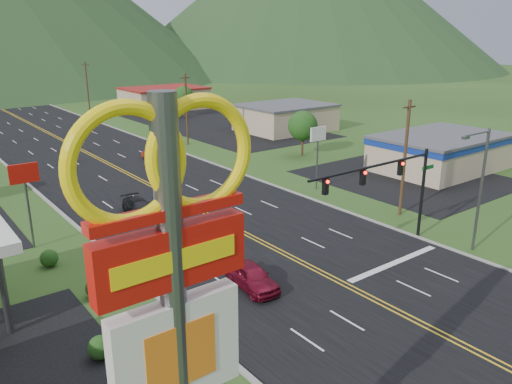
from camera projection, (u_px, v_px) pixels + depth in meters
pylon_sign at (174, 301)px, 11.28m from camera, size 4.32×0.60×14.00m
traffic_signal at (391, 179)px, 35.16m from camera, size 13.10×0.43×7.00m
streetlight_east at (479, 183)px, 34.90m from camera, size 3.28×0.25×9.00m
building_east_near at (440, 150)px, 58.04m from camera, size 15.40×10.40×4.10m
building_east_mid at (286, 117)px, 81.97m from camera, size 14.40×11.40×4.30m
building_east_far at (164, 98)px, 106.14m from camera, size 16.40×12.40×4.50m
pole_sign_west_a at (25, 182)px, 35.51m from camera, size 2.00×0.18×6.40m
pole_sign_east_a at (318, 140)px, 49.63m from camera, size 2.00×0.18×6.40m
pole_sign_east_b at (167, 106)px, 73.88m from camera, size 2.00×0.18×6.40m
tree_east_a at (303, 126)px, 64.29m from camera, size 3.84×3.84×5.82m
tree_east_b at (184, 96)px, 95.40m from camera, size 3.84×3.84×5.82m
utility_pole_a at (405, 158)px, 42.32m from camera, size 1.60×0.28×10.00m
utility_pole_b at (187, 109)px, 70.36m from camera, size 1.60×0.28×10.00m
utility_pole_c at (87, 87)px, 100.67m from camera, size 1.60×0.28×10.00m
utility_pole_d at (34, 75)px, 130.98m from camera, size 1.60×0.28×10.00m
car_red_near at (251, 277)px, 30.85m from camera, size 2.18×4.65×1.54m
car_dark_mid at (139, 208)px, 43.49m from camera, size 2.19×4.79×1.36m
car_red_far at (156, 154)px, 62.80m from camera, size 2.15×4.47×1.41m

